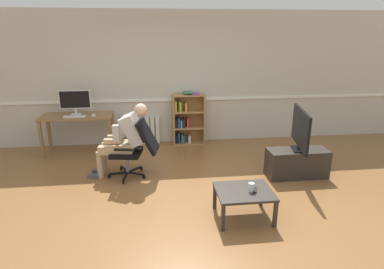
% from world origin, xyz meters
% --- Properties ---
extents(ground_plane, '(18.00, 18.00, 0.00)m').
position_xyz_m(ground_plane, '(0.00, 0.00, 0.00)').
color(ground_plane, brown).
extents(back_wall, '(12.00, 0.13, 2.70)m').
position_xyz_m(back_wall, '(0.00, 2.65, 1.35)').
color(back_wall, beige).
rests_on(back_wall, ground_plane).
extents(computer_desk, '(1.33, 0.57, 0.76)m').
position_xyz_m(computer_desk, '(-1.91, 2.15, 0.64)').
color(computer_desk, olive).
rests_on(computer_desk, ground_plane).
extents(imac_monitor, '(0.59, 0.14, 0.47)m').
position_xyz_m(imac_monitor, '(-1.93, 2.23, 1.03)').
color(imac_monitor, silver).
rests_on(imac_monitor, computer_desk).
extents(keyboard, '(0.40, 0.12, 0.02)m').
position_xyz_m(keyboard, '(-1.92, 2.01, 0.77)').
color(keyboard, white).
rests_on(keyboard, computer_desk).
extents(computer_mouse, '(0.06, 0.10, 0.03)m').
position_xyz_m(computer_mouse, '(-1.58, 2.03, 0.77)').
color(computer_mouse, white).
rests_on(computer_mouse, computer_desk).
extents(bookshelf, '(0.66, 0.29, 1.11)m').
position_xyz_m(bookshelf, '(0.23, 2.44, 0.52)').
color(bookshelf, '#AD7F4C').
rests_on(bookshelf, ground_plane).
extents(radiator, '(0.80, 0.08, 0.57)m').
position_xyz_m(radiator, '(-0.74, 2.54, 0.29)').
color(radiator, white).
rests_on(radiator, ground_plane).
extents(office_chair, '(0.87, 0.62, 0.96)m').
position_xyz_m(office_chair, '(-0.75, 0.89, 0.52)').
color(office_chair, black).
rests_on(office_chair, ground_plane).
extents(person_seated, '(1.01, 0.47, 1.22)m').
position_xyz_m(person_seated, '(-0.94, 0.92, 0.65)').
color(person_seated, tan).
rests_on(person_seated, ground_plane).
extents(tv_stand, '(0.97, 0.39, 0.46)m').
position_xyz_m(tv_stand, '(1.85, 0.59, 0.23)').
color(tv_stand, '#2D2823').
rests_on(tv_stand, ground_plane).
extents(tv_screen, '(0.26, 1.00, 0.66)m').
position_xyz_m(tv_screen, '(1.85, 0.59, 0.81)').
color(tv_screen, black).
rests_on(tv_screen, tv_stand).
extents(coffee_table, '(0.70, 0.59, 0.38)m').
position_xyz_m(coffee_table, '(0.65, -0.52, 0.33)').
color(coffee_table, '#332D28').
rests_on(coffee_table, ground_plane).
extents(drinking_glass, '(0.08, 0.08, 0.11)m').
position_xyz_m(drinking_glass, '(0.72, -0.55, 0.43)').
color(drinking_glass, silver).
rests_on(drinking_glass, coffee_table).
extents(spare_remote, '(0.09, 0.15, 0.02)m').
position_xyz_m(spare_remote, '(0.78, -0.54, 0.39)').
color(spare_remote, black).
rests_on(spare_remote, coffee_table).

